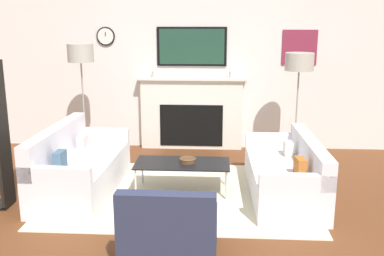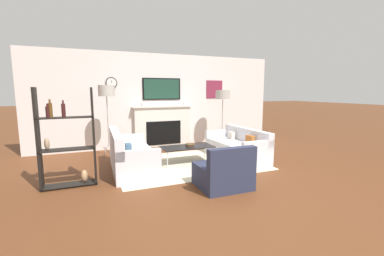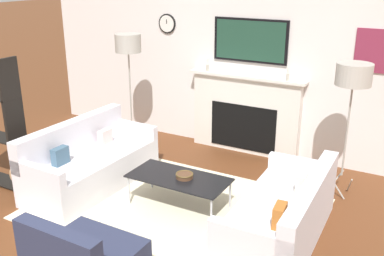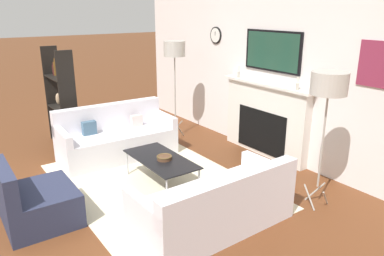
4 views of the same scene
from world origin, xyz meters
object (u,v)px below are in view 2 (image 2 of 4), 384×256
(couch_right, at_px, (237,148))
(floor_lamp_left, at_px, (106,92))
(armchair, at_px, (224,173))
(decorative_bowl, at_px, (190,145))
(coffee_table, at_px, (187,147))
(couch_left, at_px, (130,157))
(shelf_unit, at_px, (67,142))
(floor_lamp_right, at_px, (223,95))

(couch_right, xyz_separation_m, floor_lamp_left, (-2.89, 1.34, 1.34))
(armchair, xyz_separation_m, decorative_bowl, (0.04, 1.66, 0.17))
(coffee_table, bearing_deg, floor_lamp_left, 141.65)
(couch_left, height_order, coffee_table, couch_left)
(couch_left, height_order, shelf_unit, shelf_unit)
(couch_left, distance_m, floor_lamp_right, 3.41)
(floor_lamp_right, bearing_deg, shelf_unit, -155.29)
(coffee_table, bearing_deg, couch_left, -176.83)
(floor_lamp_right, bearing_deg, decorative_bowl, -140.68)
(coffee_table, bearing_deg, shelf_unit, -166.64)
(couch_left, distance_m, decorative_bowl, 1.37)
(floor_lamp_left, relative_size, shelf_unit, 1.05)
(coffee_table, distance_m, floor_lamp_left, 2.40)
(floor_lamp_left, distance_m, floor_lamp_right, 3.21)
(floor_lamp_left, xyz_separation_m, floor_lamp_right, (3.20, 0.00, -0.11))
(couch_right, distance_m, decorative_bowl, 1.23)
(couch_right, xyz_separation_m, floor_lamp_right, (0.32, 1.34, 1.24))
(couch_right, height_order, floor_lamp_right, floor_lamp_right)
(couch_left, xyz_separation_m, armchair, (1.32, -1.58, -0.04))
(couch_right, bearing_deg, armchair, -128.68)
(coffee_table, relative_size, decorative_bowl, 5.67)
(floor_lamp_right, bearing_deg, coffee_table, -141.47)
(floor_lamp_right, bearing_deg, couch_left, -155.11)
(couch_left, relative_size, coffee_table, 1.56)
(armchair, relative_size, decorative_bowl, 4.05)
(couch_right, height_order, armchair, armchair)
(couch_left, relative_size, decorative_bowl, 8.83)
(armchair, bearing_deg, couch_left, 129.95)
(coffee_table, xyz_separation_m, shelf_unit, (-2.41, -0.57, 0.42))
(couch_left, bearing_deg, floor_lamp_right, 24.89)
(floor_lamp_left, bearing_deg, coffee_table, -38.35)
(armchair, height_order, coffee_table, armchair)
(decorative_bowl, bearing_deg, shelf_unit, -166.60)
(floor_lamp_right, bearing_deg, couch_right, -103.20)
(armchair, bearing_deg, floor_lamp_right, 61.64)
(decorative_bowl, bearing_deg, floor_lamp_right, 39.32)
(decorative_bowl, bearing_deg, floor_lamp_left, 143.16)
(couch_right, distance_m, coffee_table, 1.29)
(couch_left, distance_m, couch_right, 2.58)
(coffee_table, bearing_deg, couch_right, -3.23)
(decorative_bowl, distance_m, shelf_unit, 2.57)
(armchair, relative_size, coffee_table, 0.71)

